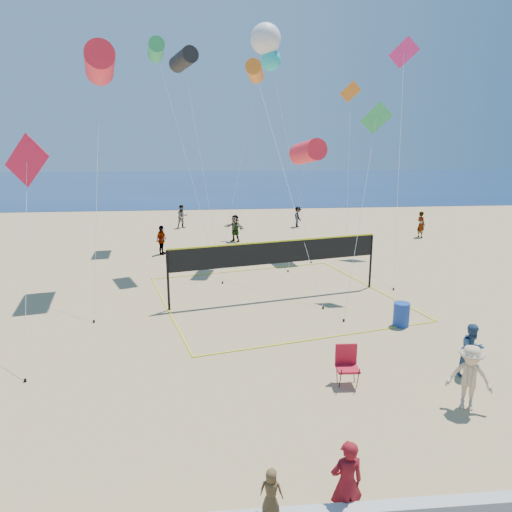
{
  "coord_description": "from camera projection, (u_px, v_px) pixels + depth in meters",
  "views": [
    {
      "loc": [
        -2.43,
        -10.32,
        7.05
      ],
      "look_at": [
        -1.22,
        2.0,
        4.01
      ],
      "focal_mm": 35.0,
      "sensor_mm": 36.0,
      "label": 1
    }
  ],
  "objects": [
    {
      "name": "kite_9",
      "position": [
        350.0,
        102.0,
        34.25
      ],
      "size": [
        2.03,
        5.07,
        10.61
      ],
      "rotation": [
        0.0,
        0.0,
        0.08
      ],
      "color": "orange",
      "rests_on": "ground"
    },
    {
      "name": "ocean",
      "position": [
        224.0,
        184.0,
        71.8
      ],
      "size": [
        140.0,
        50.0,
        0.03
      ],
      "primitive_type": "cube",
      "color": "navy",
      "rests_on": "ground"
    },
    {
      "name": "far_person_2",
      "position": [
        421.0,
        224.0,
        34.62
      ],
      "size": [
        0.63,
        0.77,
        1.82
      ],
      "primitive_type": "imported",
      "rotation": [
        0.0,
        0.0,
        1.91
      ],
      "color": "gray",
      "rests_on": "ground"
    },
    {
      "name": "trash_barrel",
      "position": [
        401.0,
        314.0,
        18.72
      ],
      "size": [
        0.64,
        0.64,
        0.9
      ],
      "primitive_type": "cylinder",
      "rotation": [
        0.0,
        0.0,
        -0.07
      ],
      "color": "#173A99",
      "rests_on": "ground"
    },
    {
      "name": "kite_1",
      "position": [
        184.0,
        60.0,
        24.56
      ],
      "size": [
        2.47,
        4.39,
        11.16
      ],
      "rotation": [
        0.0,
        0.0,
        0.41
      ],
      "color": "black",
      "rests_on": "ground"
    },
    {
      "name": "kite_5",
      "position": [
        404.0,
        64.0,
        28.44
      ],
      "size": [
        3.95,
        8.69,
        12.5
      ],
      "rotation": [
        0.0,
        0.0,
        -0.02
      ],
      "color": "#ED287C",
      "rests_on": "ground"
    },
    {
      "name": "kite_6",
      "position": [
        266.0,
        39.0,
        29.16
      ],
      "size": [
        4.15,
        5.96,
        13.34
      ],
      "rotation": [
        0.0,
        0.0,
        -0.24
      ],
      "color": "white",
      "rests_on": "ground"
    },
    {
      "name": "far_person_0",
      "position": [
        161.0,
        240.0,
        29.72
      ],
      "size": [
        0.82,
        1.12,
        1.76
      ],
      "primitive_type": "imported",
      "rotation": [
        0.0,
        0.0,
        1.13
      ],
      "color": "gray",
      "rests_on": "ground"
    },
    {
      "name": "kite_8",
      "position": [
        156.0,
        50.0,
        30.21
      ],
      "size": [
        3.92,
        7.14,
        12.63
      ],
      "rotation": [
        0.0,
        0.0,
        0.14
      ],
      "color": "green",
      "rests_on": "ground"
    },
    {
      "name": "kite_7",
      "position": [
        271.0,
        60.0,
        29.57
      ],
      "size": [
        2.53,
        5.45,
        11.89
      ],
      "rotation": [
        0.0,
        0.0,
        0.25
      ],
      "color": "#23C3CD",
      "rests_on": "ground"
    },
    {
      "name": "ground",
      "position": [
        315.0,
        438.0,
        11.89
      ],
      "size": [
        120.0,
        120.0,
        0.0
      ],
      "primitive_type": "plane",
      "color": "tan",
      "rests_on": "ground"
    },
    {
      "name": "far_person_1",
      "position": [
        235.0,
        228.0,
        33.29
      ],
      "size": [
        1.6,
        1.53,
        1.81
      ],
      "primitive_type": "imported",
      "rotation": [
        0.0,
        0.0,
        -0.74
      ],
      "color": "gray",
      "rests_on": "ground"
    },
    {
      "name": "bystander_b",
      "position": [
        470.0,
        378.0,
        12.96
      ],
      "size": [
        1.32,
        1.1,
        1.77
      ],
      "primitive_type": "imported",
      "rotation": [
        0.0,
        0.0,
        -0.47
      ],
      "color": "#CEB089",
      "rests_on": "ground"
    },
    {
      "name": "kite_3",
      "position": [
        27.0,
        168.0,
        16.9
      ],
      "size": [
        1.76,
        4.52,
        7.09
      ],
      "rotation": [
        0.0,
        0.0,
        -0.22
      ],
      "color": "red",
      "rests_on": "ground"
    },
    {
      "name": "toddler",
      "position": [
        271.0,
        491.0,
        8.64
      ],
      "size": [
        0.48,
        0.39,
        0.85
      ],
      "primitive_type": "imported",
      "rotation": [
        0.0,
        0.0,
        2.82
      ],
      "color": "brown",
      "rests_on": "seawall"
    },
    {
      "name": "far_person_3",
      "position": [
        182.0,
        217.0,
        38.09
      ],
      "size": [
        1.05,
        0.95,
        1.77
      ],
      "primitive_type": "imported",
      "rotation": [
        0.0,
        0.0,
        0.39
      ],
      "color": "gray",
      "rests_on": "ground"
    },
    {
      "name": "woman",
      "position": [
        347.0,
        483.0,
        9.07
      ],
      "size": [
        0.68,
        0.49,
        1.73
      ],
      "primitive_type": "imported",
      "rotation": [
        0.0,
        0.0,
        3.26
      ],
      "color": "maroon",
      "rests_on": "ground"
    },
    {
      "name": "far_person_4",
      "position": [
        298.0,
        217.0,
        38.51
      ],
      "size": [
        0.76,
        1.11,
        1.58
      ],
      "primitive_type": "imported",
      "rotation": [
        0.0,
        0.0,
        1.75
      ],
      "color": "gray",
      "rests_on": "ground"
    },
    {
      "name": "camp_chair",
      "position": [
        347.0,
        362.0,
        14.33
      ],
      "size": [
        0.66,
        0.8,
        1.29
      ],
      "rotation": [
        0.0,
        0.0,
        -0.05
      ],
      "color": "red",
      "rests_on": "ground"
    },
    {
      "name": "bystander_a",
      "position": [
        472.0,
        350.0,
        14.76
      ],
      "size": [
        0.89,
        0.76,
        1.63
      ],
      "primitive_type": "imported",
      "rotation": [
        0.0,
        0.0,
        0.2
      ],
      "color": "navy",
      "rests_on": "ground"
    },
    {
      "name": "kite_10",
      "position": [
        307.0,
        152.0,
        28.49
      ],
      "size": [
        2.57,
        5.37,
        6.83
      ],
      "rotation": [
        0.0,
        0.0,
        0.2
      ],
      "color": "#FF2133",
      "rests_on": "ground"
    },
    {
      "name": "kite_0",
      "position": [
        100.0,
        63.0,
        21.63
      ],
      "size": [
        1.86,
        6.72,
        10.84
      ],
      "rotation": [
        0.0,
        0.0,
        0.21
      ],
      "color": "#FF2133",
      "rests_on": "ground"
    },
    {
      "name": "kite_2",
      "position": [
        255.0,
        72.0,
        25.91
      ],
      "size": [
        2.68,
        9.3,
        10.75
      ],
      "rotation": [
        0.0,
        0.0,
        -0.18
      ],
      "color": "orange",
      "rests_on": "ground"
    },
    {
      "name": "kite_4",
      "position": [
        374.0,
        131.0,
        21.15
      ],
      "size": [
        2.84,
        4.15,
        8.39
      ],
      "rotation": [
        0.0,
        0.0,
        -0.22
      ],
      "color": "green",
      "rests_on": "ground"
    },
    {
      "name": "volleyball_net",
      "position": [
        277.0,
        259.0,
        21.59
      ],
      "size": [
        11.64,
        11.53,
        2.58
      ],
      "rotation": [
        0.0,
        0.0,
        0.24
      ],
      "color": "black",
      "rests_on": "ground"
    }
  ]
}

